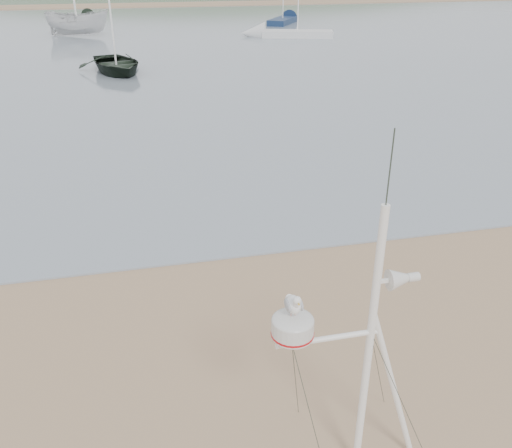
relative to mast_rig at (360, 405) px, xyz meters
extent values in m
plane|color=#907053|center=(-2.67, 1.55, -1.07)|extent=(560.00, 560.00, 0.00)
cube|color=#907053|center=(-2.67, 71.55, -1.00)|extent=(560.00, 7.00, 0.07)
ellipsoid|color=#263C18|center=(37.33, 236.55, -23.07)|extent=(400.00, 180.00, 80.00)
ellipsoid|color=#263C18|center=(177.33, 236.55, -16.47)|extent=(300.00, 135.00, 56.00)
cylinder|color=white|center=(0.05, 0.04, 0.75)|extent=(0.09, 0.09, 3.66)
cylinder|color=white|center=(0.44, 0.04, 0.12)|extent=(0.85, 0.07, 2.40)
cylinder|color=white|center=(-0.45, 0.04, 1.03)|extent=(1.19, 0.06, 0.06)
cylinder|color=#2D382D|center=(0.05, 0.04, 2.95)|extent=(0.01, 0.01, 0.82)
cube|color=white|center=(-0.86, 0.04, 1.10)|extent=(0.15, 0.15, 0.08)
cylinder|color=silver|center=(-0.86, 0.04, 1.24)|extent=(0.46, 0.46, 0.20)
cylinder|color=#BB0D11|center=(-0.86, 0.04, 1.17)|extent=(0.47, 0.47, 0.02)
ellipsoid|color=silver|center=(-0.86, 0.04, 1.34)|extent=(0.46, 0.46, 0.13)
cone|color=silver|center=(0.31, 0.04, 1.69)|extent=(0.24, 0.24, 0.24)
cylinder|color=silver|center=(0.47, 0.04, 1.69)|extent=(0.13, 0.10, 0.10)
cube|color=white|center=(0.15, 0.04, 1.69)|extent=(0.18, 0.04, 0.04)
cylinder|color=tan|center=(-0.88, 0.04, 1.44)|extent=(0.01, 0.01, 0.06)
cylinder|color=tan|center=(-0.84, 0.04, 1.44)|extent=(0.01, 0.01, 0.06)
ellipsoid|color=white|center=(-0.86, 0.04, 1.54)|extent=(0.16, 0.25, 0.18)
ellipsoid|color=#9EA1A5|center=(-0.93, 0.04, 1.55)|extent=(0.05, 0.20, 0.12)
ellipsoid|color=#9EA1A5|center=(-0.79, 0.04, 1.55)|extent=(0.05, 0.20, 0.12)
cone|color=white|center=(-0.86, 0.17, 1.52)|extent=(0.08, 0.07, 0.08)
ellipsoid|color=white|center=(-0.86, -0.05, 1.62)|extent=(0.07, 0.07, 0.11)
sphere|color=white|center=(-0.86, -0.07, 1.67)|extent=(0.09, 0.09, 0.09)
cone|color=gold|center=(-0.86, -0.12, 1.66)|extent=(0.02, 0.05, 0.02)
imported|color=black|center=(-2.90, 26.84, 1.37)|extent=(3.58, 1.89, 4.82)
imported|color=silver|center=(-5.84, 42.92, 1.59)|extent=(2.55, 2.52, 5.24)
cube|color=#142648|center=(12.30, 47.61, -0.78)|extent=(4.01, 5.12, 0.50)
cone|color=#142648|center=(13.99, 50.35, -0.78)|extent=(2.29, 2.34, 1.61)
cube|color=black|center=(-6.72, 53.53, -0.78)|extent=(3.69, 5.20, 0.50)
cone|color=black|center=(-5.28, 56.39, -0.78)|extent=(2.22, 2.29, 1.60)
cube|color=silver|center=(10.93, 38.40, -0.78)|extent=(5.75, 3.26, 0.50)
cone|color=silver|center=(7.57, 39.41, -0.78)|extent=(2.34, 2.23, 1.75)
camera|label=1|loc=(-2.28, -4.39, 4.79)|focal=38.00mm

